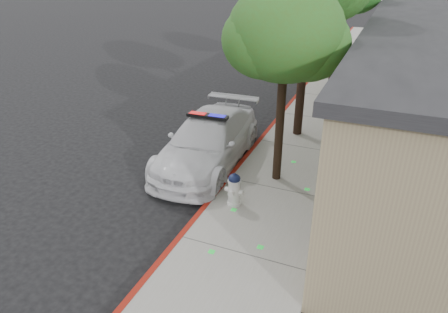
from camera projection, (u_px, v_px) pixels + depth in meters
ground at (178, 241)px, 9.68m from camera, size 120.00×120.00×0.00m
sidewalk at (278, 191)px, 11.57m from camera, size 3.20×60.00×0.15m
red_curb at (228, 180)px, 12.09m from camera, size 0.14×60.00×0.16m
police_car at (208, 141)px, 12.91m from camera, size 2.48×5.53×1.69m
fire_hydrant at (234, 189)px, 10.63m from camera, size 0.51×0.45×0.91m
street_tree_near at (286, 37)px, 10.25m from camera, size 3.22×2.99×5.47m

